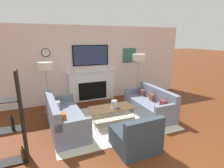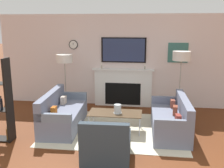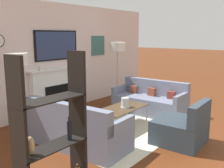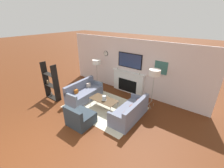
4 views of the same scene
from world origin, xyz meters
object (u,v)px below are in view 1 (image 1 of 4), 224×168
at_px(armchair, 136,138).
at_px(coffee_table, 112,108).
at_px(floor_lamp_left, 45,66).
at_px(couch_right, 150,105).
at_px(floor_lamp_right, 139,58).
at_px(couch_left, 64,119).
at_px(hurricane_candle, 114,104).

xyz_separation_m(armchair, coffee_table, (0.00, 1.32, 0.14)).
relative_size(armchair, floor_lamp_left, 0.55).
bearing_deg(couch_right, floor_lamp_right, 76.59).
height_order(couch_left, floor_lamp_left, floor_lamp_left).
height_order(couch_right, hurricane_candle, couch_right).
xyz_separation_m(couch_right, coffee_table, (-1.27, -0.06, 0.12)).
height_order(floor_lamp_left, floor_lamp_right, floor_lamp_right).
relative_size(coffee_table, hurricane_candle, 5.99).
bearing_deg(floor_lamp_right, armchair, -120.77).
xyz_separation_m(couch_left, floor_lamp_right, (2.84, 1.26, 1.28)).
bearing_deg(floor_lamp_left, couch_right, -23.82).
relative_size(hurricane_candle, floor_lamp_left, 0.13).
relative_size(couch_left, coffee_table, 1.55).
bearing_deg(hurricane_candle, floor_lamp_right, 41.65).
xyz_separation_m(couch_left, couch_right, (2.54, 0.00, -0.01)).
bearing_deg(couch_right, floor_lamp_left, 156.18).
bearing_deg(coffee_table, floor_lamp_left, 140.00).
distance_m(armchair, hurricane_candle, 1.32).
height_order(couch_left, floor_lamp_right, floor_lamp_right).
bearing_deg(floor_lamp_left, couch_left, -76.61).
distance_m(couch_right, floor_lamp_left, 3.32).
bearing_deg(floor_lamp_left, armchair, -59.28).
relative_size(couch_right, floor_lamp_right, 1.03).
height_order(armchair, floor_lamp_right, floor_lamp_right).
xyz_separation_m(couch_left, armchair, (1.27, -1.38, -0.04)).
xyz_separation_m(hurricane_candle, floor_lamp_left, (-1.63, 1.34, 0.94)).
distance_m(hurricane_candle, floor_lamp_right, 2.28).
height_order(couch_right, floor_lamp_left, floor_lamp_left).
height_order(armchair, hurricane_candle, armchair).
xyz_separation_m(couch_left, floor_lamp_left, (-0.30, 1.26, 1.16)).
height_order(coffee_table, floor_lamp_right, floor_lamp_right).
bearing_deg(couch_left, couch_right, 0.07).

